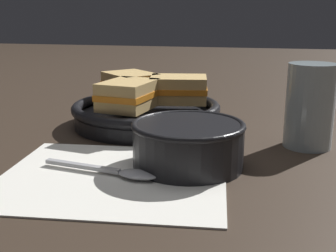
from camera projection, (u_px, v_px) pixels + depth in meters
The scene contains 9 objects.
ground_plane at pixel (144, 157), 0.59m from camera, with size 4.00×4.00×0.00m, color #382B21.
napkin at pixel (113, 175), 0.52m from camera, with size 0.30×0.26×0.00m.
soup_bowl at pixel (188, 141), 0.55m from camera, with size 0.15×0.15×0.06m.
spoon at pixel (122, 172), 0.51m from camera, with size 0.16×0.04×0.01m.
skillet at pixel (146, 113), 0.76m from camera, with size 0.27×0.27×0.04m.
sandwich_near_left at pixel (131, 85), 0.79m from camera, with size 0.13×0.13×0.05m.
sandwich_near_right at pixel (128, 95), 0.70m from camera, with size 0.09×0.11×0.05m.
sandwich_far_left at pixel (178, 89), 0.75m from camera, with size 0.11×0.09×0.05m.
drinking_glass at pixel (310, 106), 0.62m from camera, with size 0.07×0.07×0.13m.
Camera 1 is at (0.16, -0.54, 0.20)m, focal length 45.00 mm.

